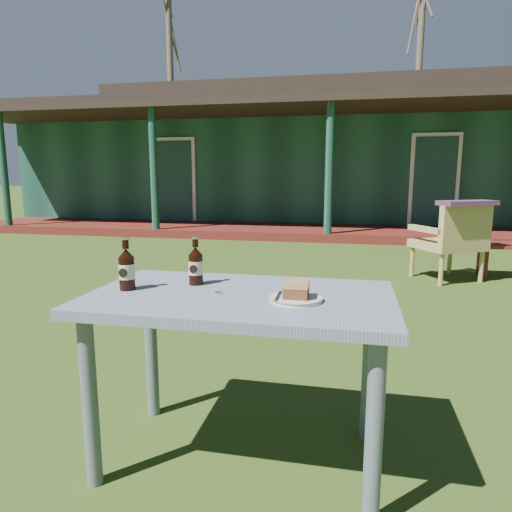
% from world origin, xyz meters
% --- Properties ---
extents(ground, '(80.00, 80.00, 0.00)m').
position_xyz_m(ground, '(0.00, 0.00, 0.00)').
color(ground, '#334916').
extents(pavilion, '(15.80, 8.30, 3.45)m').
position_xyz_m(pavilion, '(-0.00, 9.39, 1.61)').
color(pavilion, '#1A4536').
rests_on(pavilion, ground).
extents(tree_left, '(0.28, 0.28, 10.50)m').
position_xyz_m(tree_left, '(-8.00, 17.50, 5.25)').
color(tree_left, brown).
rests_on(tree_left, ground).
extents(tree_mid, '(0.28, 0.28, 9.50)m').
position_xyz_m(tree_mid, '(3.00, 18.50, 4.75)').
color(tree_mid, brown).
rests_on(tree_mid, ground).
extents(cafe_table, '(1.20, 0.70, 0.72)m').
position_xyz_m(cafe_table, '(0.00, -1.60, 0.62)').
color(cafe_table, slate).
rests_on(cafe_table, ground).
extents(plate, '(0.20, 0.20, 0.01)m').
position_xyz_m(plate, '(0.23, -1.65, 0.73)').
color(plate, silver).
rests_on(plate, cafe_table).
extents(cake_slice, '(0.09, 0.09, 0.06)m').
position_xyz_m(cake_slice, '(0.23, -1.66, 0.77)').
color(cake_slice, '#5A301C').
rests_on(cake_slice, plate).
extents(fork, '(0.02, 0.14, 0.00)m').
position_xyz_m(fork, '(0.16, -1.66, 0.74)').
color(fork, silver).
rests_on(fork, plate).
extents(cola_bottle_near, '(0.06, 0.06, 0.21)m').
position_xyz_m(cola_bottle_near, '(-0.22, -1.49, 0.80)').
color(cola_bottle_near, black).
rests_on(cola_bottle_near, cafe_table).
extents(cola_bottle_far, '(0.06, 0.07, 0.22)m').
position_xyz_m(cola_bottle_far, '(-0.47, -1.63, 0.81)').
color(cola_bottle_far, black).
rests_on(cola_bottle_far, cafe_table).
extents(bottle_cap, '(0.03, 0.03, 0.01)m').
position_xyz_m(bottle_cap, '(-0.09, -1.62, 0.72)').
color(bottle_cap, silver).
rests_on(bottle_cap, cafe_table).
extents(armchair_left, '(0.85, 0.84, 0.86)m').
position_xyz_m(armchair_left, '(1.53, 2.09, 0.49)').
color(armchair_left, tan).
rests_on(armchair_left, ground).
extents(floral_throw, '(0.67, 0.52, 0.05)m').
position_xyz_m(floral_throw, '(1.62, 1.93, 0.89)').
color(floral_throw, '#542D4C').
rests_on(floral_throw, armchair_left).
extents(side_table, '(0.60, 0.40, 0.40)m').
position_xyz_m(side_table, '(2.19, 2.39, 0.34)').
color(side_table, '#5B1C16').
rests_on(side_table, ground).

